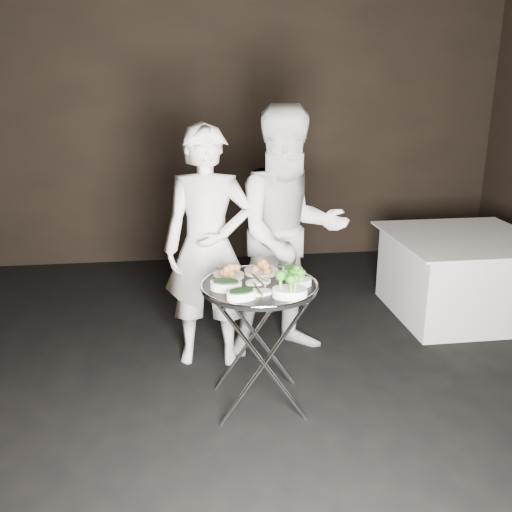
{
  "coord_description": "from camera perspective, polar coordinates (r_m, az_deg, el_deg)",
  "views": [
    {
      "loc": [
        -0.57,
        -2.8,
        2.02
      ],
      "look_at": [
        -0.12,
        0.54,
        0.95
      ],
      "focal_mm": 40.0,
      "sensor_mm": 36.0,
      "label": 1
    }
  ],
  "objects": [
    {
      "name": "asparagus_plate_a",
      "position": [
        3.45,
        0.23,
        -2.52
      ],
      "size": [
        0.18,
        0.12,
        0.03
      ],
      "rotation": [
        0.0,
        0.0,
        0.2
      ],
      "color": "white",
      "rests_on": "serving_tray"
    },
    {
      "name": "tray_stand",
      "position": [
        3.58,
        0.32,
        -8.38
      ],
      "size": [
        0.55,
        0.46,
        0.8
      ],
      "rotation": [
        0.0,
        0.0,
        -0.13
      ],
      "color": "silver",
      "rests_on": "floor"
    },
    {
      "name": "serving_tray",
      "position": [
        3.44,
        0.33,
        -3.02
      ],
      "size": [
        0.71,
        0.71,
        0.04
      ],
      "color": "black",
      "rests_on": "tray_stand"
    },
    {
      "name": "greens_bowl",
      "position": [
        3.59,
        3.66,
        -1.42
      ],
      "size": [
        0.13,
        0.13,
        0.08
      ],
      "rotation": [
        0.0,
        0.0,
        0.14
      ],
      "color": "white",
      "rests_on": "serving_tray"
    },
    {
      "name": "wall_back",
      "position": [
        6.37,
        -2.55,
        12.94
      ],
      "size": [
        6.0,
        0.05,
        3.0
      ],
      "primitive_type": "cube",
      "color": "black",
      "rests_on": "floor"
    },
    {
      "name": "spinach_bowl_a",
      "position": [
        3.34,
        -3.03,
        -2.81
      ],
      "size": [
        0.22,
        0.17,
        0.08
      ],
      "rotation": [
        0.0,
        0.0,
        -0.29
      ],
      "color": "white",
      "rests_on": "serving_tray"
    },
    {
      "name": "waiter_left",
      "position": [
        4.02,
        -4.82,
        0.81
      ],
      "size": [
        0.67,
        0.48,
        1.72
      ],
      "primitive_type": "imported",
      "rotation": [
        0.0,
        0.0,
        -0.12
      ],
      "color": "silver",
      "rests_on": "floor"
    },
    {
      "name": "serving_utensils",
      "position": [
        3.48,
        0.45,
        -1.76
      ],
      "size": [
        0.57,
        0.42,
        0.01
      ],
      "color": "silver",
      "rests_on": "serving_tray"
    },
    {
      "name": "broccoli_bowl_b",
      "position": [
        3.24,
        3.39,
        -3.47
      ],
      "size": [
        0.23,
        0.19,
        0.08
      ],
      "rotation": [
        0.0,
        0.0,
        -0.23
      ],
      "color": "white",
      "rests_on": "serving_tray"
    },
    {
      "name": "waiter_right",
      "position": [
        4.13,
        3.39,
        2.16
      ],
      "size": [
        1.0,
        0.84,
        1.84
      ],
      "primitive_type": "imported",
      "rotation": [
        0.0,
        0.0,
        0.18
      ],
      "color": "silver",
      "rests_on": "floor"
    },
    {
      "name": "spinach_bowl_b",
      "position": [
        3.21,
        -1.47,
        -3.76
      ],
      "size": [
        0.2,
        0.16,
        0.07
      ],
      "rotation": [
        0.0,
        0.0,
        0.29
      ],
      "color": "white",
      "rests_on": "serving_tray"
    },
    {
      "name": "potato_plate_b",
      "position": [
        3.62,
        0.54,
        -1.16
      ],
      "size": [
        0.22,
        0.22,
        0.08
      ],
      "rotation": [
        0.0,
        0.0,
        -0.13
      ],
      "color": "beige",
      "rests_on": "serving_tray"
    },
    {
      "name": "broccoli_bowl_a",
      "position": [
        3.42,
        4.3,
        -2.49
      ],
      "size": [
        0.17,
        0.13,
        0.07
      ],
      "rotation": [
        0.0,
        0.0,
        0.13
      ],
      "color": "white",
      "rests_on": "serving_tray"
    },
    {
      "name": "potato_plate_a",
      "position": [
        3.56,
        -2.75,
        -1.61
      ],
      "size": [
        0.19,
        0.19,
        0.07
      ],
      "rotation": [
        0.0,
        0.0,
        -0.1
      ],
      "color": "beige",
      "rests_on": "serving_tray"
    },
    {
      "name": "floor",
      "position": [
        3.51,
        3.32,
        -17.98
      ],
      "size": [
        6.0,
        7.0,
        0.05
      ],
      "primitive_type": "cube",
      "color": "black",
      "rests_on": "ground"
    },
    {
      "name": "asparagus_plate_b",
      "position": [
        3.29,
        0.26,
        -3.55
      ],
      "size": [
        0.18,
        0.11,
        0.03
      ],
      "rotation": [
        0.0,
        0.0,
        0.1
      ],
      "color": "white",
      "rests_on": "serving_tray"
    },
    {
      "name": "dining_table",
      "position": [
        5.27,
        19.78,
        -1.84
      ],
      "size": [
        1.24,
        1.24,
        0.71
      ],
      "rotation": [
        0.0,
        0.0,
        0.01
      ],
      "color": "white",
      "rests_on": "floor"
    }
  ]
}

